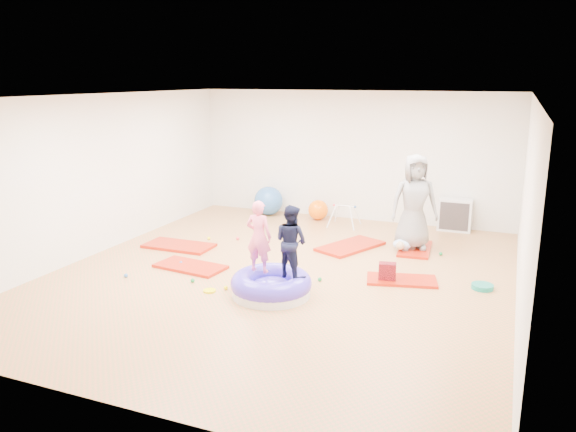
% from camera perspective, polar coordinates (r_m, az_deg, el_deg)
% --- Properties ---
extents(room, '(7.01, 8.01, 2.81)m').
position_cam_1_polar(room, '(8.65, -0.75, 2.77)').
color(room, '#C66F42').
rests_on(room, ground).
extents(gym_mat_front_left, '(1.22, 0.71, 0.05)m').
position_cam_1_polar(gym_mat_front_left, '(9.47, -9.89, -5.07)').
color(gym_mat_front_left, '#A91E00').
rests_on(gym_mat_front_left, ground).
extents(gym_mat_mid_left, '(1.28, 0.65, 0.05)m').
position_cam_1_polar(gym_mat_mid_left, '(10.64, -11.02, -2.98)').
color(gym_mat_mid_left, '#A91E00').
rests_on(gym_mat_mid_left, ground).
extents(gym_mat_center_back, '(1.14, 1.46, 0.05)m').
position_cam_1_polar(gym_mat_center_back, '(10.47, 6.35, -3.08)').
color(gym_mat_center_back, '#A91E00').
rests_on(gym_mat_center_back, ground).
extents(gym_mat_right, '(1.15, 0.76, 0.04)m').
position_cam_1_polar(gym_mat_right, '(8.91, 11.47, -6.40)').
color(gym_mat_right, '#A91E00').
rests_on(gym_mat_right, ground).
extents(gym_mat_rear_right, '(0.64, 1.14, 0.05)m').
position_cam_1_polar(gym_mat_rear_right, '(10.54, 12.77, -3.26)').
color(gym_mat_rear_right, '#A91E00').
rests_on(gym_mat_rear_right, ground).
extents(inflatable_cushion, '(1.18, 1.18, 0.37)m').
position_cam_1_polar(inflatable_cushion, '(8.17, -1.72, -7.08)').
color(inflatable_cushion, silver).
rests_on(inflatable_cushion, ground).
extents(child_pink, '(0.39, 0.26, 1.07)m').
position_cam_1_polar(child_pink, '(8.14, -2.99, -1.76)').
color(child_pink, '#FF6786').
rests_on(child_pink, inflatable_cushion).
extents(child_navy, '(0.62, 0.55, 1.05)m').
position_cam_1_polar(child_navy, '(7.93, 0.31, -2.24)').
color(child_navy, black).
rests_on(child_navy, inflatable_cushion).
extents(adult_caregiver, '(0.99, 0.83, 1.71)m').
position_cam_1_polar(adult_caregiver, '(10.30, 12.71, 1.41)').
color(adult_caregiver, gray).
rests_on(adult_caregiver, gym_mat_rear_right).
extents(infant, '(0.33, 0.33, 0.19)m').
position_cam_1_polar(infant, '(10.30, 11.46, -2.89)').
color(infant, '#A7C5ED').
rests_on(infant, gym_mat_rear_right).
extents(ball_pit_balls, '(4.52, 3.09, 0.06)m').
position_cam_1_polar(ball_pit_balls, '(9.36, -4.30, -5.09)').
color(ball_pit_balls, '#F1E900').
rests_on(ball_pit_balls, ground).
extents(exercise_ball_blue, '(0.66, 0.66, 0.66)m').
position_cam_1_polar(exercise_ball_blue, '(12.82, -1.99, 1.55)').
color(exercise_ball_blue, '#2C60A8').
rests_on(exercise_ball_blue, ground).
extents(exercise_ball_orange, '(0.44, 0.44, 0.44)m').
position_cam_1_polar(exercise_ball_orange, '(12.41, 3.09, 0.62)').
color(exercise_ball_orange, '#FF6B05').
rests_on(exercise_ball_orange, ground).
extents(infant_play_gym, '(0.61, 0.58, 0.47)m').
position_cam_1_polar(infant_play_gym, '(11.81, 5.75, 0.35)').
color(infant_play_gym, silver).
rests_on(infant_play_gym, ground).
extents(cube_shelf, '(0.66, 0.33, 0.66)m').
position_cam_1_polar(cube_shelf, '(11.98, 16.59, 0.10)').
color(cube_shelf, silver).
rests_on(cube_shelf, ground).
extents(balance_disc, '(0.32, 0.32, 0.07)m').
position_cam_1_polar(balance_disc, '(8.92, 19.14, -6.79)').
color(balance_disc, '#117969').
rests_on(balance_disc, ground).
extents(backpack, '(0.29, 0.21, 0.30)m').
position_cam_1_polar(backpack, '(8.81, 10.05, -5.67)').
color(backpack, '#B0121F').
rests_on(backpack, ground).
extents(yellow_toy, '(0.19, 0.19, 0.03)m').
position_cam_1_polar(yellow_toy, '(8.42, -7.98, -7.53)').
color(yellow_toy, '#F1E900').
rests_on(yellow_toy, ground).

